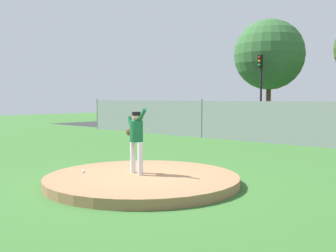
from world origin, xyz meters
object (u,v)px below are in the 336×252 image
Objects in this scene: parked_car_teal at (169,116)px; traffic_light_near at (261,78)px; baseball at (83,171)px; parked_car_champagne at (234,118)px; parked_car_slate at (274,121)px; pitcher_youth at (136,136)px.

parked_car_teal is 6.95m from traffic_light_near.
baseball is 0.02× the size of parked_car_champagne.
pitcher_youth is at bearing -75.49° from parked_car_slate.
parked_car_slate is at bearing 104.51° from pitcher_youth.
baseball is (-1.07, -0.78, -0.90)m from pitcher_youth.
pitcher_youth reaches higher than parked_car_slate.
parked_car_slate is 7.83m from parked_car_teal.
parked_car_slate is 3.12m from parked_car_champagne.
parked_car_champagne is 4.64m from traffic_light_near.
parked_car_slate is at bearing -52.79° from traffic_light_near.
baseball is 20.66m from traffic_light_near.
pitcher_youth is at bearing -50.79° from parked_car_teal.
pitcher_youth is 20.14m from traffic_light_near.
parked_car_champagne is (-6.79, 14.94, -0.35)m from pitcher_youth.
parked_car_slate is at bearing -10.24° from parked_car_champagne.
baseball is 15.41m from parked_car_slate.
traffic_light_near is at bearing 106.96° from baseball.
pitcher_youth is 0.37× the size of parked_car_champagne.
pitcher_youth is 0.32× the size of traffic_light_near.
traffic_light_near is (-0.23, 3.79, 2.67)m from parked_car_champagne.
parked_car_slate is (-3.72, 14.39, -0.41)m from pitcher_youth.
parked_car_slate is 0.81× the size of traffic_light_near.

